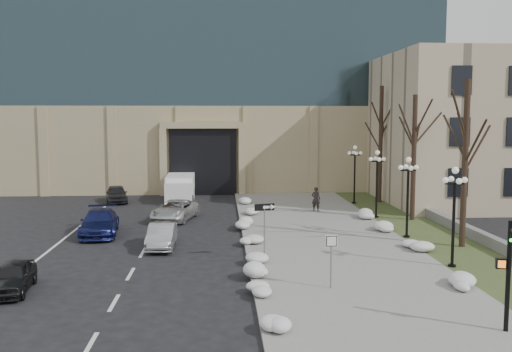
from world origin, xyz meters
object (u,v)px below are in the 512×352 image
Objects in this scene: pedestrian at (316,199)px; box_truck at (180,188)px; car_b at (162,236)px; lamppost_c at (377,175)px; car_e at (117,194)px; one_way_sign at (268,214)px; lamppost_b at (408,186)px; keep_sign at (331,250)px; car_c at (100,223)px; car_d at (175,210)px; traffic_signal at (507,278)px; lamppost_a at (454,203)px; lamppost_d at (355,166)px; car_a at (12,277)px.

pedestrian is 12.67m from box_truck.
car_b is 0.83× the size of lamppost_c.
car_e is 1.46× the size of one_way_sign.
lamppost_b is 1.00× the size of lamppost_c.
keep_sign is (7.86, -25.99, 0.69)m from box_truck.
pedestrian is at bearing 19.48° from car_c.
pedestrian reaches higher than car_d.
car_b is 1.05× the size of traffic_signal.
lamppost_b is 6.50m from lamppost_c.
car_c is 1.83× the size of one_way_sign.
traffic_signal reaches higher than pedestrian.
box_truck is 1.38× the size of lamppost_b.
keep_sign is at bearing -111.44° from lamppost_c.
one_way_sign is at bearing -28.32° from car_b.
one_way_sign is 9.54m from lamppost_b.
pedestrian is 0.48× the size of traffic_signal.
keep_sign reaches higher than car_d.
box_truck is 27.06m from lamppost_a.
car_b is 2.20× the size of pedestrian.
box_truck is at bearing 105.76° from car_d.
lamppost_a is at bearing 23.19° from keep_sign.
pedestrian is 0.63× the size of one_way_sign.
car_d is 1.03× the size of lamppost_d.
lamppost_d reaches higher than car_e.
one_way_sign is 0.75× the size of traffic_signal.
car_d is at bearing 41.11° from car_c.
lamppost_b reaches higher than pedestrian.
box_truck is (3.82, 14.22, 0.26)m from car_c.
traffic_signal reaches higher than car_e.
one_way_sign reaches higher than box_truck.
lamppost_b is (13.85, -6.80, 2.39)m from car_d.
car_a is 1.29× the size of one_way_sign.
lamppost_b is at bearing 132.38° from pedestrian.
box_truck is at bearing 121.63° from lamppost_a.
car_b is 0.96× the size of car_e.
lamppost_d is (8.43, 17.41, 0.75)m from one_way_sign.
keep_sign is at bearing -74.19° from car_e.
car_d is 12.56m from one_way_sign.
traffic_signal is at bearing 115.65° from pedestrian.
pedestrian reaches higher than car_b.
car_e reaches higher than car_b.
lamppost_d is (14.15, -3.47, 2.07)m from box_truck.
keep_sign is at bearing -80.38° from one_way_sign.
car_d reaches higher than car_b.
keep_sign reaches higher than box_truck.
lamppost_d is (19.14, 21.84, 2.45)m from car_a.
lamppost_b reaches higher than keep_sign.
car_e is (-5.38, 16.79, 0.05)m from car_b.
car_c is 1.38× the size of traffic_signal.
car_b is 18.02m from traffic_signal.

